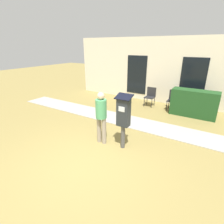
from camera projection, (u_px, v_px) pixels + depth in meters
The scene contains 9 objects.
ground_plane at pixel (84, 166), 4.32m from camera, with size 40.00×40.00×0.00m, color olive.
sidewalk at pixel (135, 123), 6.71m from camera, with size 12.00×1.10×0.02m.
building_facade at pixel (164, 71), 8.68m from camera, with size 10.00×0.26×3.20m.
parking_meter at pixel (123, 115), 4.74m from camera, with size 0.44×0.31×1.59m.
person_standing at pixel (101, 114), 5.03m from camera, with size 0.32×0.32×1.58m.
outdoor_chair_left at pixel (150, 95), 8.47m from camera, with size 0.44×0.44×0.90m.
outdoor_chair_middle at pixel (173, 98), 7.94m from camera, with size 0.44×0.44×0.90m.
outdoor_chair_right at pixel (199, 102), 7.40m from camera, with size 0.44×0.44×0.90m.
hedge_row at pixel (194, 103), 7.20m from camera, with size 1.78×0.60×1.10m.
Camera 1 is at (2.46, -2.67, 2.79)m, focal length 28.00 mm.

